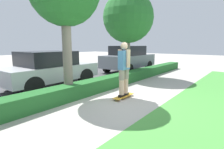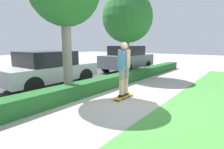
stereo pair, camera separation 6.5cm
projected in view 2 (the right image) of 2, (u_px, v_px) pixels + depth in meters
name	position (u px, v px, depth m)	size (l,w,h in m)	color
ground_plane	(124.00, 103.00, 5.39)	(60.00, 60.00, 0.00)	#ADA89E
street_asphalt	(47.00, 84.00, 7.92)	(18.16, 5.00, 0.01)	#474749
hedge_row	(88.00, 88.00, 6.32)	(18.16, 0.60, 0.48)	#236028
skateboard	(124.00, 96.00, 5.85)	(0.93, 0.24, 0.08)	gold
skater_person	(124.00, 68.00, 5.69)	(0.51, 0.45, 1.76)	black
tree_far	(127.00, 18.00, 8.91)	(2.58, 2.58, 4.44)	#70665B
parked_car_middle	(49.00, 69.00, 7.18)	(3.89, 1.91, 1.51)	#B7B7BC
parked_car_rear	(127.00, 58.00, 11.66)	(4.08, 1.91, 1.70)	slate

